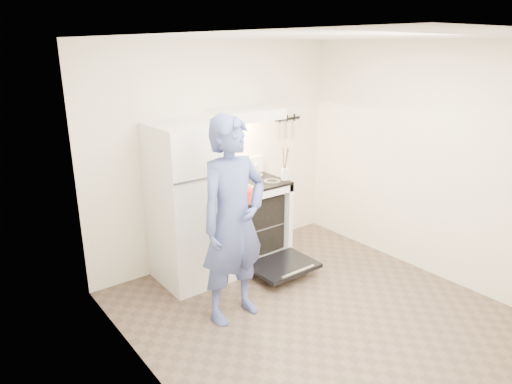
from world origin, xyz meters
TOP-DOWN VIEW (x-y plane):
  - floor at (0.00, 0.00)m, footprint 3.60×3.60m
  - back_wall at (0.00, 1.80)m, footprint 3.20×0.02m
  - refrigerator at (-0.58, 1.45)m, footprint 0.70×0.70m
  - stove_body at (0.23, 1.48)m, footprint 0.76×0.65m
  - cooktop at (0.23, 1.48)m, footprint 0.76×0.65m
  - backsplash at (0.23, 1.76)m, footprint 0.76×0.07m
  - oven_door at (0.23, 0.88)m, footprint 0.70×0.54m
  - oven_rack at (0.23, 1.48)m, footprint 0.60×0.52m
  - range_hood at (0.23, 1.55)m, footprint 0.76×0.50m
  - knife_strip at (1.05, 1.79)m, footprint 0.40×0.02m
  - pizza_stone at (0.20, 1.51)m, footprint 0.34×0.34m
  - tea_kettle at (0.05, 1.63)m, footprint 0.25×0.21m
  - utensil_jar at (0.53, 1.22)m, footprint 0.10×0.10m
  - person at (-0.62, 0.58)m, footprint 0.72×0.50m
  - dutch_oven at (-0.28, 0.98)m, footprint 0.34×0.27m

SIDE VIEW (x-z plane):
  - floor at x=0.00m, z-range 0.00..0.00m
  - oven_door at x=0.23m, z-range 0.10..0.15m
  - oven_rack at x=0.23m, z-range 0.43..0.45m
  - pizza_stone at x=0.20m, z-range 0.45..0.46m
  - stove_body at x=0.23m, z-range 0.00..0.92m
  - refrigerator at x=-0.58m, z-range 0.00..1.70m
  - cooktop at x=0.23m, z-range 0.92..0.95m
  - person at x=-0.62m, z-range 0.00..1.90m
  - dutch_oven at x=-0.28m, z-range 0.90..1.12m
  - utensil_jar at x=0.53m, z-range 0.98..1.11m
  - backsplash at x=0.23m, z-range 0.95..1.15m
  - tea_kettle at x=0.05m, z-range 0.95..1.26m
  - back_wall at x=0.00m, z-range 0.00..2.50m
  - knife_strip at x=1.05m, z-range 1.54..1.56m
  - range_hood at x=0.23m, z-range 1.65..1.77m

